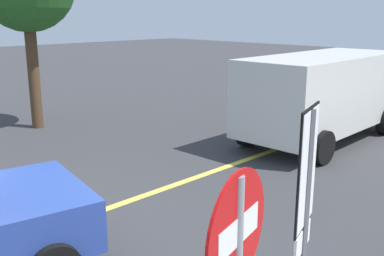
% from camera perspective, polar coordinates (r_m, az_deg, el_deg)
% --- Properties ---
extents(lane_marking_centre, '(28.00, 0.16, 0.01)m').
position_cam_1_polar(lane_marking_centre, '(8.34, -5.80, -8.40)').
color(lane_marking_centre, '#E0D14C').
extents(speed_limit_sign, '(0.52, 0.18, 2.52)m').
position_cam_1_polar(speed_limit_sign, '(3.76, 14.05, -8.77)').
color(speed_limit_sign, '#4C4C51').
rests_on(speed_limit_sign, ground_plane).
extents(white_van, '(5.25, 2.36, 2.20)m').
position_cam_1_polar(white_van, '(12.02, 16.08, 4.38)').
color(white_van, silver).
rests_on(white_van, ground_plane).
extents(car_yellow_far_lane, '(4.81, 2.80, 1.56)m').
position_cam_1_polar(car_yellow_far_lane, '(18.07, 16.63, 5.94)').
color(car_yellow_far_lane, gold).
rests_on(car_yellow_far_lane, ground_plane).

